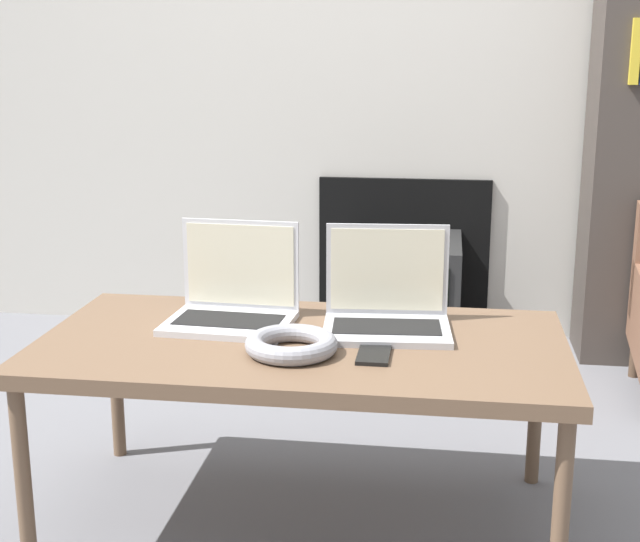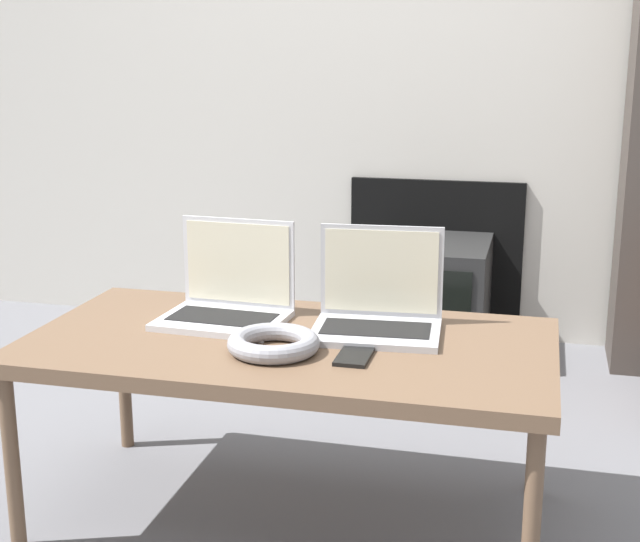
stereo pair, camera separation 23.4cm
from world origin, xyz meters
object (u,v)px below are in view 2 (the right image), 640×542
laptop_left (229,298)px  phone (354,357)px  headphones (274,343)px  laptop_right (378,308)px  tv (426,299)px

laptop_left → phone: 0.43m
headphones → phone: bearing=0.5°
laptop_right → headphones: laptop_right is taller
headphones → tv: (0.17, 1.40, -0.27)m
laptop_left → headphones: 0.29m
laptop_left → laptop_right: size_ratio=0.98×
laptop_left → tv: size_ratio=0.66×
phone → headphones: bearing=-179.5°
phone → tv: bearing=90.7°
headphones → phone: (0.18, 0.00, -0.02)m
headphones → tv: size_ratio=0.44×
laptop_right → laptop_left: bearing=175.5°
tv → laptop_right: bearing=-88.5°
laptop_left → laptop_right: bearing=3.0°
headphones → tv: 1.43m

